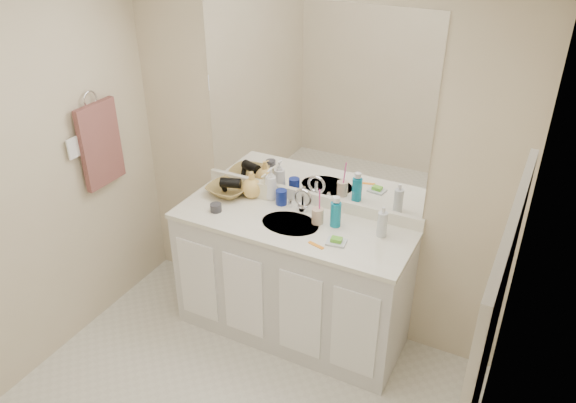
# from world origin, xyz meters

# --- Properties ---
(wall_back) EXTENTS (2.60, 0.02, 2.40)m
(wall_back) POSITION_xyz_m (0.00, 1.30, 1.20)
(wall_back) COLOR beige
(wall_back) RESTS_ON floor
(wall_right) EXTENTS (0.02, 2.60, 2.40)m
(wall_right) POSITION_xyz_m (1.30, 0.00, 1.20)
(wall_right) COLOR beige
(wall_right) RESTS_ON floor
(vanity_cabinet) EXTENTS (1.50, 0.55, 0.85)m
(vanity_cabinet) POSITION_xyz_m (0.00, 1.02, 0.42)
(vanity_cabinet) COLOR silver
(vanity_cabinet) RESTS_ON floor
(countertop) EXTENTS (1.52, 0.57, 0.03)m
(countertop) POSITION_xyz_m (0.00, 1.02, 0.86)
(countertop) COLOR silver
(countertop) RESTS_ON vanity_cabinet
(backsplash) EXTENTS (1.52, 0.03, 0.08)m
(backsplash) POSITION_xyz_m (0.00, 1.29, 0.92)
(backsplash) COLOR white
(backsplash) RESTS_ON countertop
(sink_basin) EXTENTS (0.37, 0.37, 0.02)m
(sink_basin) POSITION_xyz_m (0.00, 1.00, 0.87)
(sink_basin) COLOR beige
(sink_basin) RESTS_ON countertop
(faucet) EXTENTS (0.02, 0.02, 0.11)m
(faucet) POSITION_xyz_m (0.00, 1.18, 0.94)
(faucet) COLOR silver
(faucet) RESTS_ON countertop
(mirror) EXTENTS (1.48, 0.01, 1.20)m
(mirror) POSITION_xyz_m (0.00, 1.29, 1.56)
(mirror) COLOR white
(mirror) RESTS_ON wall_back
(blue_mug) EXTENTS (0.10, 0.10, 0.10)m
(blue_mug) POSITION_xyz_m (-0.16, 1.19, 0.93)
(blue_mug) COLOR navy
(blue_mug) RESTS_ON countertop
(tan_cup) EXTENTS (0.07, 0.07, 0.10)m
(tan_cup) POSITION_xyz_m (0.15, 1.09, 0.93)
(tan_cup) COLOR #CBAC8F
(tan_cup) RESTS_ON countertop
(toothbrush) EXTENTS (0.02, 0.04, 0.18)m
(toothbrush) POSITION_xyz_m (0.16, 1.09, 1.03)
(toothbrush) COLOR #EF3F9B
(toothbrush) RESTS_ON tan_cup
(mouthwash_bottle) EXTENTS (0.09, 0.09, 0.16)m
(mouthwash_bottle) POSITION_xyz_m (0.26, 1.11, 0.96)
(mouthwash_bottle) COLOR #0C7B9B
(mouthwash_bottle) RESTS_ON countertop
(clear_pump_bottle) EXTENTS (0.07, 0.07, 0.16)m
(clear_pump_bottle) POSITION_xyz_m (0.55, 1.13, 0.96)
(clear_pump_bottle) COLOR silver
(clear_pump_bottle) RESTS_ON countertop
(soap_dish) EXTENTS (0.12, 0.11, 0.01)m
(soap_dish) POSITION_xyz_m (0.34, 0.93, 0.89)
(soap_dish) COLOR silver
(soap_dish) RESTS_ON countertop
(green_soap) EXTENTS (0.07, 0.05, 0.02)m
(green_soap) POSITION_xyz_m (0.34, 0.93, 0.90)
(green_soap) COLOR #67C530
(green_soap) RESTS_ON soap_dish
(orange_comb) EXTENTS (0.11, 0.05, 0.00)m
(orange_comb) POSITION_xyz_m (0.24, 0.85, 0.88)
(orange_comb) COLOR orange
(orange_comb) RESTS_ON countertop
(dark_jar) EXTENTS (0.09, 0.09, 0.05)m
(dark_jar) POSITION_xyz_m (-0.49, 0.92, 0.91)
(dark_jar) COLOR #303036
(dark_jar) RESTS_ON countertop
(soap_bottle_white) EXTENTS (0.09, 0.09, 0.22)m
(soap_bottle_white) POSITION_xyz_m (-0.26, 1.23, 0.99)
(soap_bottle_white) COLOR white
(soap_bottle_white) RESTS_ON countertop
(soap_bottle_cream) EXTENTS (0.08, 0.08, 0.17)m
(soap_bottle_cream) POSITION_xyz_m (-0.30, 1.23, 0.96)
(soap_bottle_cream) COLOR #EFE8C3
(soap_bottle_cream) RESTS_ON countertop
(soap_bottle_yellow) EXTENTS (0.19, 0.19, 0.18)m
(soap_bottle_yellow) POSITION_xyz_m (-0.38, 1.20, 0.97)
(soap_bottle_yellow) COLOR #E8B85A
(soap_bottle_yellow) RESTS_ON countertop
(wicker_basket) EXTENTS (0.30, 0.30, 0.07)m
(wicker_basket) POSITION_xyz_m (-0.54, 1.15, 0.91)
(wicker_basket) COLOR olive
(wicker_basket) RESTS_ON countertop
(hair_dryer) EXTENTS (0.15, 0.11, 0.07)m
(hair_dryer) POSITION_xyz_m (-0.52, 1.15, 0.97)
(hair_dryer) COLOR black
(hair_dryer) RESTS_ON wicker_basket
(towel_ring) EXTENTS (0.01, 0.11, 0.11)m
(towel_ring) POSITION_xyz_m (-1.27, 0.77, 1.55)
(towel_ring) COLOR silver
(towel_ring) RESTS_ON wall_left
(hand_towel) EXTENTS (0.04, 0.32, 0.55)m
(hand_towel) POSITION_xyz_m (-1.25, 0.77, 1.25)
(hand_towel) COLOR brown
(hand_towel) RESTS_ON towel_ring
(switch_plate) EXTENTS (0.01, 0.08, 0.13)m
(switch_plate) POSITION_xyz_m (-1.27, 0.57, 1.30)
(switch_plate) COLOR white
(switch_plate) RESTS_ON wall_left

